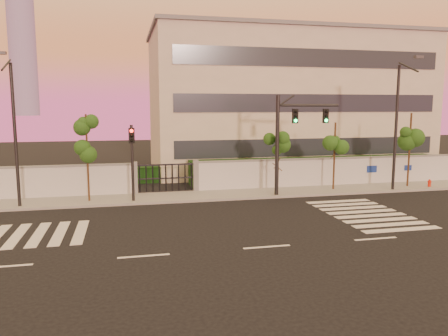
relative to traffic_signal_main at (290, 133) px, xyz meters
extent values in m
plane|color=black|center=(-4.60, -9.42, -4.07)|extent=(120.00, 120.00, 0.00)
cube|color=gray|center=(-4.60, 1.08, -3.99)|extent=(60.00, 3.00, 0.15)
cube|color=silver|center=(9.90, 2.58, -3.07)|extent=(31.00, 0.30, 2.00)
cube|color=slate|center=(9.90, 2.58, -2.01)|extent=(31.00, 0.36, 0.12)
cube|color=slate|center=(-9.60, 2.58, -2.97)|extent=(0.35, 0.35, 2.20)
cube|color=slate|center=(-5.60, 2.58, -2.97)|extent=(0.35, 0.35, 2.20)
cube|color=black|center=(4.40, 5.08, -3.17)|extent=(20.00, 2.00, 1.80)
cube|color=black|center=(-7.60, 7.58, -3.47)|extent=(6.00, 1.50, 1.20)
cube|color=beige|center=(4.40, 12.58, 1.93)|extent=(24.00, 12.00, 12.00)
cube|color=#262D38|center=(4.40, 6.56, -1.57)|extent=(22.00, 0.08, 1.40)
cube|color=#262D38|center=(4.40, 6.56, 1.93)|extent=(22.00, 0.08, 1.40)
cube|color=#262D38|center=(4.40, 6.56, 5.43)|extent=(22.00, 0.08, 1.40)
cube|color=slate|center=(4.40, 12.58, 8.03)|extent=(24.40, 12.40, 0.30)
cylinder|color=gray|center=(-69.60, 270.58, 50.93)|extent=(16.00, 16.00, 110.00)
cube|color=silver|center=(-15.00, -5.42, -4.06)|extent=(0.50, 4.00, 0.02)
cube|color=silver|center=(-14.10, -5.42, -4.06)|extent=(0.50, 4.00, 0.02)
cube|color=silver|center=(-13.20, -5.42, -4.06)|extent=(0.50, 4.00, 0.02)
cube|color=silver|center=(-12.30, -5.42, -4.06)|extent=(0.50, 4.00, 0.02)
cube|color=silver|center=(2.40, -8.42, -4.06)|extent=(4.00, 0.50, 0.02)
cube|color=silver|center=(2.40, -7.52, -4.06)|extent=(4.00, 0.50, 0.02)
cube|color=silver|center=(2.40, -6.62, -4.06)|extent=(4.00, 0.50, 0.02)
cube|color=silver|center=(2.40, -5.72, -4.06)|extent=(4.00, 0.50, 0.02)
cube|color=silver|center=(2.40, -4.82, -4.06)|extent=(4.00, 0.50, 0.02)
cube|color=silver|center=(2.40, -3.92, -4.06)|extent=(4.00, 0.50, 0.02)
cube|color=silver|center=(2.40, -3.02, -4.06)|extent=(4.00, 0.50, 0.02)
cube|color=silver|center=(2.40, -2.12, -4.06)|extent=(4.00, 0.50, 0.02)
cube|color=silver|center=(-14.60, -9.42, -4.06)|extent=(2.00, 0.15, 0.01)
cube|color=silver|center=(-9.60, -9.42, -4.06)|extent=(2.00, 0.15, 0.01)
cube|color=silver|center=(-4.60, -9.42, -4.06)|extent=(2.00, 0.15, 0.01)
cube|color=silver|center=(0.40, -9.42, -4.06)|extent=(2.00, 0.15, 0.01)
cylinder|color=#382314|center=(-12.35, 0.81, -1.42)|extent=(0.11, 0.11, 5.30)
sphere|color=#204714|center=(-12.35, 0.81, 0.17)|extent=(1.04, 1.04, 1.04)
sphere|color=#204714|center=(-12.02, 1.00, -0.62)|extent=(0.79, 0.79, 0.79)
sphere|color=#204714|center=(-12.63, 0.67, -0.36)|extent=(0.75, 0.75, 0.75)
cylinder|color=#382314|center=(-0.51, 0.76, -1.86)|extent=(0.12, 0.12, 4.43)
sphere|color=#204714|center=(-0.51, 0.76, -0.53)|extent=(1.06, 1.06, 1.06)
sphere|color=#204714|center=(-0.17, 0.95, -1.19)|extent=(0.81, 0.81, 0.81)
sphere|color=#204714|center=(-0.80, 0.61, -0.97)|extent=(0.77, 0.77, 0.77)
cylinder|color=#382314|center=(3.63, 0.98, -1.73)|extent=(0.13, 0.13, 4.68)
sphere|color=#204714|center=(3.63, 0.98, -0.33)|extent=(1.15, 1.15, 1.15)
sphere|color=#204714|center=(4.00, 1.19, -1.03)|extent=(0.88, 0.88, 0.88)
sphere|color=#204714|center=(3.32, 0.83, -0.80)|extent=(0.83, 0.83, 0.83)
cylinder|color=#382314|center=(9.29, 0.86, -1.42)|extent=(0.13, 0.13, 5.30)
sphere|color=#204714|center=(9.29, 0.86, 0.17)|extent=(1.22, 1.22, 1.22)
sphere|color=#204714|center=(9.68, 1.08, -0.63)|extent=(0.93, 0.93, 0.93)
sphere|color=#204714|center=(8.96, 0.69, -0.36)|extent=(0.88, 0.88, 0.88)
cylinder|color=black|center=(-0.81, 0.01, -0.85)|extent=(0.25, 0.25, 6.44)
cylinder|color=black|center=(1.16, 0.01, 1.75)|extent=(3.92, 0.84, 0.17)
cube|color=black|center=(0.33, -0.04, 1.07)|extent=(0.36, 0.19, 0.93)
sphere|color=#0CF259|center=(0.33, -0.15, 0.78)|extent=(0.21, 0.21, 0.21)
cube|color=black|center=(2.41, -0.04, 1.07)|extent=(0.36, 0.19, 0.93)
sphere|color=#0CF259|center=(2.41, -0.15, 0.78)|extent=(0.21, 0.21, 0.21)
cylinder|color=black|center=(-9.77, 0.24, -1.73)|extent=(0.17, 0.17, 4.67)
cube|color=black|center=(-9.77, 0.19, -0.02)|extent=(0.36, 0.19, 0.93)
sphere|color=red|center=(-9.77, 0.08, 0.27)|extent=(0.21, 0.21, 0.21)
cylinder|color=black|center=(-16.09, 0.24, -0.02)|extent=(0.18, 0.18, 8.09)
cylinder|color=black|center=(-16.09, -0.67, 3.82)|extent=(0.10, 1.94, 0.79)
cube|color=#3F3F44|center=(-16.09, -1.59, 4.33)|extent=(0.51, 0.25, 0.15)
cylinder|color=black|center=(7.54, -0.01, 0.14)|extent=(0.19, 0.19, 8.43)
cylinder|color=black|center=(7.54, -0.96, 4.15)|extent=(0.11, 2.02, 0.82)
cube|color=#3F3F44|center=(7.54, -1.91, 4.67)|extent=(0.53, 0.26, 0.16)
cylinder|color=red|center=(10.65, 0.29, -3.84)|extent=(0.20, 0.20, 0.45)
cylinder|color=red|center=(10.65, 0.29, -3.57)|extent=(0.25, 0.25, 0.09)
sphere|color=red|center=(10.65, 0.29, -3.48)|extent=(0.16, 0.16, 0.16)
cylinder|color=red|center=(10.65, 0.29, -3.75)|extent=(0.27, 0.17, 0.09)
camera|label=1|loc=(-10.19, -25.93, 1.68)|focal=35.00mm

